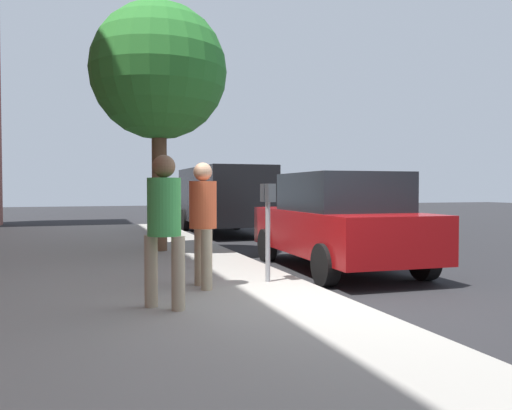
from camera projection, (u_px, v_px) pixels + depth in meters
The scene contains 8 objects.
ground_plane at pixel (341, 307), 6.43m from camera, with size 80.00×80.00×0.00m, color #232326.
sidewalk_slab at pixel (91, 321), 5.46m from camera, with size 28.00×6.00×0.15m, color gray.
parking_meter at pixel (268, 211), 7.34m from camera, with size 0.36×0.12×1.41m.
pedestrian_at_meter at pixel (203, 215), 6.90m from camera, with size 0.52×0.37×1.69m.
pedestrian_bystander at pixel (164, 219), 5.68m from camera, with size 0.42×0.41×1.71m.
parked_sedan_near at pixel (338, 221), 9.33m from camera, with size 4.46×2.09×1.77m.
parked_van_far at pixel (223, 196), 16.85m from camera, with size 5.21×2.14×2.18m.
street_tree at pixel (159, 73), 10.94m from camera, with size 2.91×2.91×5.31m.
Camera 1 is at (-5.70, 3.08, 1.49)m, focal length 35.92 mm.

